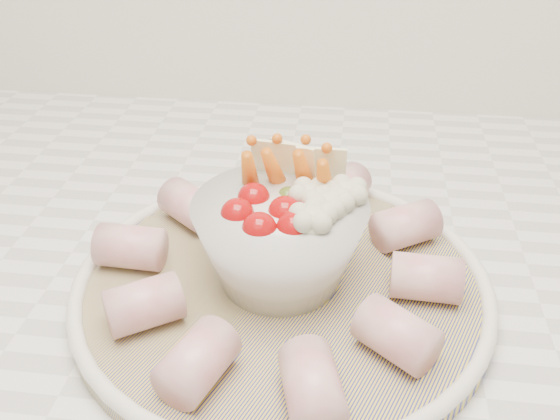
# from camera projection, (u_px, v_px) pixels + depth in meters

# --- Properties ---
(serving_platter) EXTENTS (0.43, 0.43, 0.02)m
(serving_platter) POSITION_uv_depth(u_px,v_px,m) (282.00, 285.00, 0.50)
(serving_platter) COLOR navy
(serving_platter) RESTS_ON kitchen_counter
(veggie_bowl) EXTENTS (0.13, 0.13, 0.10)m
(veggie_bowl) POSITION_uv_depth(u_px,v_px,m) (283.00, 235.00, 0.48)
(veggie_bowl) COLOR silver
(veggie_bowl) RESTS_ON serving_platter
(cured_meat_rolls) EXTENTS (0.29, 0.30, 0.04)m
(cured_meat_rolls) POSITION_uv_depth(u_px,v_px,m) (281.00, 263.00, 0.49)
(cured_meat_rolls) COLOR #C25868
(cured_meat_rolls) RESTS_ON serving_platter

